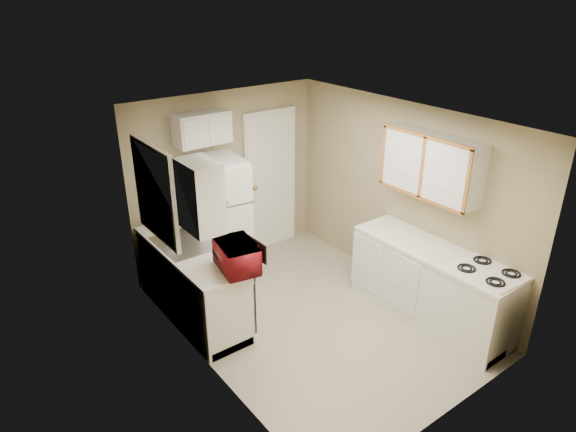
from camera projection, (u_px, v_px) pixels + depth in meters
floor at (313, 317)px, 6.13m from camera, size 3.80×3.80×0.00m
ceiling at (318, 119)px, 5.14m from camera, size 3.80×3.80×0.00m
wall_left at (202, 265)px, 4.87m from camera, size 3.80×3.80×0.00m
wall_right at (402, 198)px, 6.40m from camera, size 3.80×3.80×0.00m
wall_back at (227, 179)px, 7.02m from camera, size 2.80×2.80×0.00m
wall_front at (461, 307)px, 4.25m from camera, size 2.80×2.80×0.00m
left_counter at (192, 282)px, 6.00m from camera, size 0.60×1.80×0.90m
dishwasher at (241, 294)px, 5.71m from camera, size 0.03×0.58×0.72m
sink at (184, 247)px, 5.94m from camera, size 0.54×0.74×0.16m
microwave at (237, 256)px, 5.34m from camera, size 0.59×0.40×0.36m
soap_bottle at (168, 228)px, 6.06m from camera, size 0.11×0.11×0.22m
window_blinds at (156, 192)px, 5.49m from camera, size 0.10×0.98×1.08m
upper_cabinet_left at (200, 196)px, 4.87m from camera, size 0.30×0.45×0.70m
refrigerator at (217, 221)px, 6.65m from camera, size 0.76×0.75×1.67m
cabinet_over_fridge at (202, 128)px, 6.36m from camera, size 0.70×0.30×0.40m
interior_door at (271, 181)px, 7.45m from camera, size 0.86×0.06×2.08m
right_counter at (430, 284)px, 5.96m from camera, size 0.60×2.00×0.90m
stove at (481, 311)px, 5.54m from camera, size 0.60×0.72×0.83m
upper_cabinet_right at (432, 165)px, 5.70m from camera, size 0.30×1.20×0.70m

